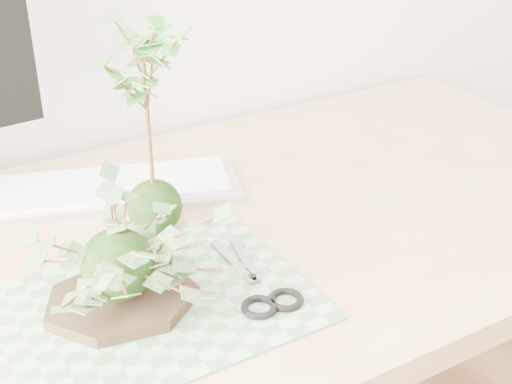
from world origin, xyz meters
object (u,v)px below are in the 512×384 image
ivy_kokedama (114,235)px  keyboard (77,192)px  desk (164,298)px  maple_kokedama (144,78)px

ivy_kokedama → keyboard: (0.04, 0.30, -0.09)m
desk → ivy_kokedama: bearing=-132.7°
maple_kokedama → keyboard: maple_kokedama is taller
desk → keyboard: bearing=105.6°
maple_kokedama → keyboard: 0.27m
desk → maple_kokedama: size_ratio=4.93×
desk → maple_kokedama: maple_kokedama is taller
desk → ivy_kokedama: size_ratio=5.25×
desk → keyboard: size_ratio=3.07×
desk → ivy_kokedama: 0.24m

